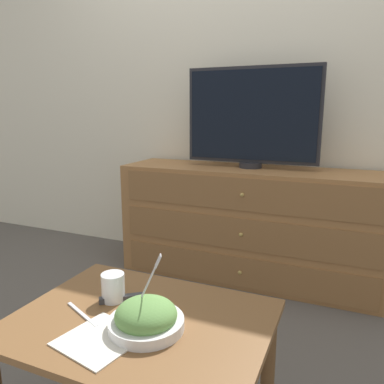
% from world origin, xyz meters
% --- Properties ---
extents(ground_plane, '(12.00, 12.00, 0.00)m').
position_xyz_m(ground_plane, '(0.00, 0.00, 0.00)').
color(ground_plane, '#56514C').
extents(wall_back, '(12.00, 0.05, 2.60)m').
position_xyz_m(wall_back, '(0.00, 0.03, 1.30)').
color(wall_back, silver).
rests_on(wall_back, ground_plane).
extents(dresser, '(1.65, 0.46, 0.71)m').
position_xyz_m(dresser, '(0.15, -0.25, 0.36)').
color(dresser, '#9E6B3D').
rests_on(dresser, ground_plane).
extents(tv, '(0.82, 0.14, 0.61)m').
position_xyz_m(tv, '(0.12, -0.22, 1.03)').
color(tv, '#232328').
rests_on(tv, dresser).
extents(coffee_table, '(0.72, 0.54, 0.49)m').
position_xyz_m(coffee_table, '(0.19, -1.68, 0.40)').
color(coffee_table, brown).
rests_on(coffee_table, ground_plane).
extents(takeout_bowl, '(0.20, 0.20, 0.20)m').
position_xyz_m(takeout_bowl, '(0.23, -1.71, 0.52)').
color(takeout_bowl, silver).
rests_on(takeout_bowl, coffee_table).
extents(drink_cup, '(0.07, 0.07, 0.09)m').
position_xyz_m(drink_cup, '(0.06, -1.62, 0.53)').
color(drink_cup, '#9E6638').
rests_on(drink_cup, coffee_table).
extents(napkin, '(0.22, 0.22, 0.00)m').
position_xyz_m(napkin, '(0.15, -1.80, 0.49)').
color(napkin, silver).
rests_on(napkin, coffee_table).
extents(knife, '(0.16, 0.08, 0.01)m').
position_xyz_m(knife, '(0.03, -1.73, 0.49)').
color(knife, silver).
rests_on(knife, coffee_table).
extents(remote_control, '(0.12, 0.10, 0.02)m').
position_xyz_m(remote_control, '(0.09, -1.61, 0.50)').
color(remote_control, '#38383D').
rests_on(remote_control, coffee_table).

